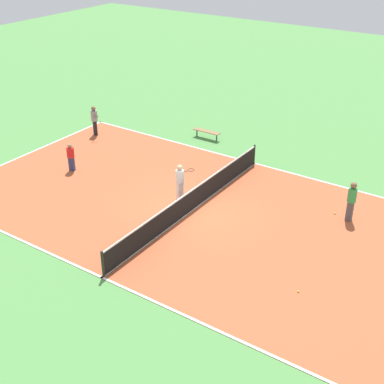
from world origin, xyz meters
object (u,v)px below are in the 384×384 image
object	(u,v)px
player_near_white	(180,180)
tennis_ball_right_alley	(298,291)
player_coach_red	(71,156)
player_baseline_gray	(94,119)
tennis_net	(192,199)
bench	(207,132)
tennis_ball_left_sideline	(335,213)
player_far_green	(352,199)

from	to	relation	value
player_near_white	tennis_ball_right_alley	distance (m)	7.79
player_coach_red	player_baseline_gray	xyz separation A→B (m)	(-4.08, -2.24, 0.19)
player_near_white	tennis_ball_right_alley	xyz separation A→B (m)	(3.11, 7.08, -0.94)
tennis_net	player_coach_red	xyz separation A→B (m)	(0.05, -7.12, 0.26)
bench	tennis_ball_left_sideline	xyz separation A→B (m)	(4.05, 9.05, -0.33)
bench	tennis_ball_right_alley	bearing A→B (deg)	-44.55
bench	tennis_ball_right_alley	xyz separation A→B (m)	(9.76, 9.91, -0.33)
bench	tennis_ball_right_alley	world-z (taller)	bench
tennis_net	bench	distance (m)	8.11
bench	player_coach_red	bearing A→B (deg)	-114.62
tennis_net	tennis_ball_left_sideline	bearing A→B (deg)	120.67
bench	player_near_white	distance (m)	7.25
player_far_green	player_baseline_gray	distance (m)	15.28
tennis_net	bench	size ratio (longest dim) A/B	7.01
bench	player_far_green	distance (m)	10.59
player_far_green	tennis_ball_left_sideline	size ratio (longest dim) A/B	25.93
player_near_white	tennis_ball_right_alley	bearing A→B (deg)	-91.75
player_baseline_gray	player_near_white	bearing A→B (deg)	13.89
bench	player_far_green	xyz separation A→B (m)	(4.21, 9.70, 0.65)
tennis_ball_left_sideline	tennis_ball_right_alley	world-z (taller)	same
player_far_green	player_coach_red	world-z (taller)	player_far_green
player_baseline_gray	tennis_ball_left_sideline	xyz separation A→B (m)	(0.92, 14.59, -0.95)
player_baseline_gray	player_near_white	size ratio (longest dim) A/B	1.01
player_coach_red	tennis_ball_left_sideline	distance (m)	12.78
player_near_white	player_baseline_gray	bearing A→B (deg)	89.16
tennis_ball_left_sideline	player_far_green	bearing A→B (deg)	76.23
player_far_green	player_baseline_gray	size ratio (longest dim) A/B	1.04
player_coach_red	tennis_net	bearing A→B (deg)	164.26
tennis_ball_left_sideline	tennis_ball_right_alley	xyz separation A→B (m)	(5.71, 0.86, 0.00)
player_baseline_gray	tennis_net	bearing A→B (deg)	13.40
tennis_net	player_near_white	size ratio (longest dim) A/B	6.71
bench	player_coach_red	size ratio (longest dim) A/B	1.14
tennis_net	bench	bearing A→B (deg)	-151.93
player_coach_red	tennis_ball_left_sideline	bearing A→B (deg)	178.17
tennis_ball_left_sideline	tennis_ball_right_alley	bearing A→B (deg)	8.55
tennis_net	player_baseline_gray	bearing A→B (deg)	-113.31
tennis_ball_left_sideline	player_near_white	bearing A→B (deg)	-67.32
player_coach_red	player_near_white	size ratio (longest dim) A/B	0.84
bench	player_near_white	xyz separation A→B (m)	(6.65, 2.83, 0.60)
player_far_green	player_coach_red	xyz separation A→B (m)	(3.00, -13.01, -0.22)
bench	tennis_ball_left_sideline	distance (m)	9.92
tennis_ball_left_sideline	tennis_ball_right_alley	size ratio (longest dim) A/B	1.00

